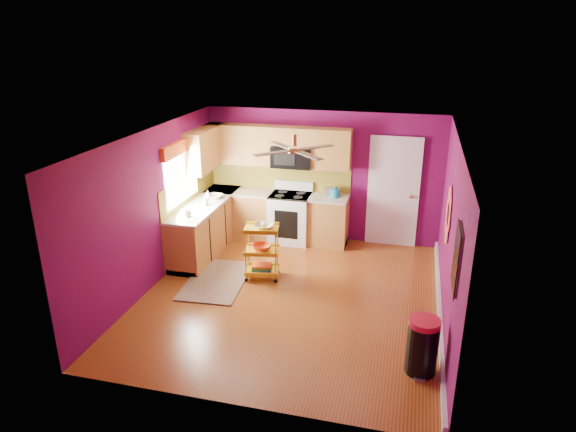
# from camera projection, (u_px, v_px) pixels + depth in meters

# --- Properties ---
(ground) EXTENTS (5.00, 5.00, 0.00)m
(ground) POSITION_uv_depth(u_px,v_px,m) (291.00, 297.00, 7.97)
(ground) COLOR brown
(ground) RESTS_ON ground
(room_envelope) EXTENTS (4.54, 5.04, 2.52)m
(room_envelope) POSITION_uv_depth(u_px,v_px,m) (293.00, 197.00, 7.39)
(room_envelope) COLOR #630B49
(room_envelope) RESTS_ON ground
(lower_cabinets) EXTENTS (2.81, 2.31, 0.94)m
(lower_cabinets) POSITION_uv_depth(u_px,v_px,m) (245.00, 222.00, 9.78)
(lower_cabinets) COLOR #9B642A
(lower_cabinets) RESTS_ON ground
(electric_range) EXTENTS (0.76, 0.66, 1.13)m
(electric_range) POSITION_uv_depth(u_px,v_px,m) (290.00, 217.00, 9.90)
(electric_range) COLOR white
(electric_range) RESTS_ON ground
(upper_cabinetry) EXTENTS (2.80, 2.30, 1.26)m
(upper_cabinetry) POSITION_uv_depth(u_px,v_px,m) (255.00, 148.00, 9.60)
(upper_cabinetry) COLOR #9B642A
(upper_cabinetry) RESTS_ON ground
(left_window) EXTENTS (0.08, 1.35, 1.08)m
(left_window) POSITION_uv_depth(u_px,v_px,m) (181.00, 163.00, 8.83)
(left_window) COLOR white
(left_window) RESTS_ON ground
(panel_door) EXTENTS (0.95, 0.11, 2.15)m
(panel_door) POSITION_uv_depth(u_px,v_px,m) (393.00, 193.00, 9.54)
(panel_door) COLOR white
(panel_door) RESTS_ON ground
(right_wall_art) EXTENTS (0.04, 2.74, 1.04)m
(right_wall_art) POSITION_uv_depth(u_px,v_px,m) (452.00, 232.00, 6.65)
(right_wall_art) COLOR black
(right_wall_art) RESTS_ON ground
(ceiling_fan) EXTENTS (1.01, 1.01, 0.26)m
(ceiling_fan) POSITION_uv_depth(u_px,v_px,m) (295.00, 149.00, 7.35)
(ceiling_fan) COLOR #BF8C3F
(ceiling_fan) RESTS_ON ground
(shag_rug) EXTENTS (1.04, 1.57, 0.02)m
(shag_rug) POSITION_uv_depth(u_px,v_px,m) (217.00, 280.00, 8.46)
(shag_rug) COLOR black
(shag_rug) RESTS_ON ground
(rolling_cart) EXTENTS (0.61, 0.49, 0.99)m
(rolling_cart) POSITION_uv_depth(u_px,v_px,m) (262.00, 249.00, 8.42)
(rolling_cart) COLOR yellow
(rolling_cart) RESTS_ON ground
(trash_can) EXTENTS (0.43, 0.44, 0.72)m
(trash_can) POSITION_uv_depth(u_px,v_px,m) (422.00, 346.00, 6.13)
(trash_can) COLOR black
(trash_can) RESTS_ON ground
(teal_kettle) EXTENTS (0.18, 0.18, 0.21)m
(teal_kettle) POSITION_uv_depth(u_px,v_px,m) (335.00, 193.00, 9.57)
(teal_kettle) COLOR teal
(teal_kettle) RESTS_ON lower_cabinets
(toaster) EXTENTS (0.22, 0.15, 0.18)m
(toaster) POSITION_uv_depth(u_px,v_px,m) (329.00, 191.00, 9.63)
(toaster) COLOR beige
(toaster) RESTS_ON lower_cabinets
(soap_bottle_a) EXTENTS (0.08, 0.08, 0.17)m
(soap_bottle_a) POSITION_uv_depth(u_px,v_px,m) (205.00, 201.00, 9.13)
(soap_bottle_a) COLOR #EA3F72
(soap_bottle_a) RESTS_ON lower_cabinets
(soap_bottle_b) EXTENTS (0.12, 0.12, 0.16)m
(soap_bottle_b) POSITION_uv_depth(u_px,v_px,m) (208.00, 194.00, 9.50)
(soap_bottle_b) COLOR white
(soap_bottle_b) RESTS_ON lower_cabinets
(counter_dish) EXTENTS (0.28, 0.28, 0.07)m
(counter_dish) POSITION_uv_depth(u_px,v_px,m) (215.00, 196.00, 9.53)
(counter_dish) COLOR white
(counter_dish) RESTS_ON lower_cabinets
(counter_cup) EXTENTS (0.13, 0.13, 0.10)m
(counter_cup) POSITION_uv_depth(u_px,v_px,m) (187.00, 213.00, 8.62)
(counter_cup) COLOR white
(counter_cup) RESTS_ON lower_cabinets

